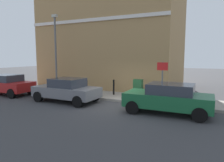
# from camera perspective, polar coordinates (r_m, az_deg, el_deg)

# --- Properties ---
(ground) EXTENTS (80.00, 80.00, 0.00)m
(ground) POSITION_cam_1_polar(r_m,az_deg,el_deg) (11.68, 2.37, -6.81)
(ground) COLOR #38383A
(sidewalk) EXTENTS (2.48, 30.00, 0.15)m
(sidewalk) POSITION_cam_1_polar(r_m,az_deg,el_deg) (16.47, -14.23, -2.71)
(sidewalk) COLOR gray
(sidewalk) RESTS_ON ground
(corner_building) EXTENTS (7.79, 11.61, 8.70)m
(corner_building) POSITION_cam_1_polar(r_m,az_deg,el_deg) (19.39, 0.49, 11.60)
(corner_building) COLOR #9E7A4C
(corner_building) RESTS_ON ground
(car_green) EXTENTS (1.93, 4.09, 1.46)m
(car_green) POSITION_cam_1_polar(r_m,az_deg,el_deg) (10.31, 15.28, -4.53)
(car_green) COLOR #195933
(car_green) RESTS_ON ground
(car_grey) EXTENTS (1.98, 4.10, 1.44)m
(car_grey) POSITION_cam_1_polar(r_m,az_deg,el_deg) (12.79, -12.45, -2.38)
(car_grey) COLOR slate
(car_grey) RESTS_ON ground
(car_red) EXTENTS (1.94, 4.30, 1.45)m
(car_red) POSITION_cam_1_polar(r_m,az_deg,el_deg) (16.72, -27.35, -0.80)
(car_red) COLOR maroon
(car_red) RESTS_ON ground
(utility_cabinet) EXTENTS (0.46, 0.61, 1.15)m
(utility_cabinet) POSITION_cam_1_polar(r_m,az_deg,el_deg) (13.25, 7.21, -2.20)
(utility_cabinet) COLOR #1E4C28
(utility_cabinet) RESTS_ON sidewalk
(bollard_near_cabinet) EXTENTS (0.14, 0.14, 1.04)m
(bollard_near_cabinet) POSITION_cam_1_polar(r_m,az_deg,el_deg) (14.00, 0.47, -1.55)
(bollard_near_cabinet) COLOR black
(bollard_near_cabinet) RESTS_ON sidewalk
(bollard_far_kerb) EXTENTS (0.14, 0.14, 1.04)m
(bollard_far_kerb) POSITION_cam_1_polar(r_m,az_deg,el_deg) (13.72, -6.99, -1.78)
(bollard_far_kerb) COLOR black
(bollard_far_kerb) RESTS_ON sidewalk
(street_sign) EXTENTS (0.08, 0.60, 2.30)m
(street_sign) POSITION_cam_1_polar(r_m,az_deg,el_deg) (11.82, 13.74, 1.35)
(street_sign) COLOR #59595B
(street_sign) RESTS_ON sidewalk
(lamppost) EXTENTS (0.20, 0.44, 5.72)m
(lamppost) POSITION_cam_1_polar(r_m,az_deg,el_deg) (16.54, -15.32, 8.53)
(lamppost) COLOR #59595B
(lamppost) RESTS_ON sidewalk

